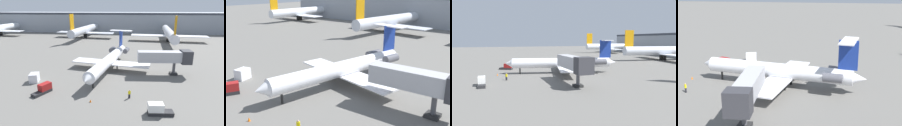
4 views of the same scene
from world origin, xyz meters
The scene contains 11 objects.
ground_plane centered at (0.00, 0.00, -0.05)m, with size 400.00×400.00×0.10m, color #66635E.
regional_jet centered at (1.16, -0.74, 3.03)m, with size 21.35×30.97×9.25m.
jet_bridge centered at (15.67, -3.01, 4.52)m, with size 13.03×3.78×6.23m.
ground_crew_marshaller centered at (6.56, -16.58, 0.86)m, with size 0.47×0.46×1.69m.
baggage_tug_lead centered at (11.09, -21.44, 0.84)m, with size 4.10×1.72×1.90m.
baggage_tug_trailing centered at (-10.25, -16.22, 0.84)m, with size 3.00×4.21×1.90m.
cargo_container_uld centered at (-14.97, -11.05, 0.98)m, with size 2.37×2.81×1.97m.
traffic_cone_near centered at (-0.31, -18.81, 0.28)m, with size 0.36×0.36×0.55m.
terminal_building centered at (0.00, 81.88, 6.44)m, with size 175.96×24.45×12.86m.
parked_airliner_west_mid centered at (-19.05, 51.45, 4.26)m, with size 32.06×37.83×13.33m.
parked_airliner_centre centered at (24.58, 44.15, 4.19)m, with size 36.76×43.49×13.20m.
Camera 1 is at (6.68, -47.16, 16.22)m, focal length 29.14 mm.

